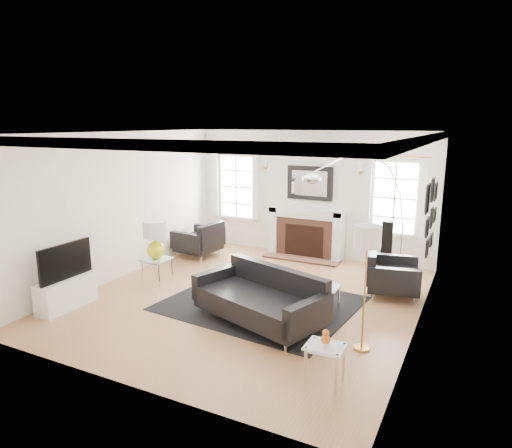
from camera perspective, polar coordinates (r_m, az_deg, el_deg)
The scene contains 25 objects.
floor at distance 7.98m, azimuth -0.97°, elevation -9.22°, with size 6.00×6.00×0.00m, color #A57245.
back_wall at distance 10.28m, azimuth 6.78°, elevation 3.74°, with size 5.50×0.04×2.80m, color white.
front_wall at distance 5.19m, azimuth -16.63°, elevation -5.44°, with size 5.50×0.04×2.80m, color white.
left_wall at distance 9.15m, azimuth -16.46°, elevation 2.23°, with size 0.04×6.00×2.80m, color white.
right_wall at distance 6.78m, azimuth 20.07°, elevation -1.51°, with size 0.04×6.00×2.80m, color white.
ceiling at distance 7.41m, azimuth -1.05°, elevation 11.33°, with size 5.50×6.00×0.02m, color white.
crown_molding at distance 7.41m, azimuth -1.05°, elevation 10.87°, with size 5.50×6.00×0.12m, color white.
fireplace at distance 10.25m, azimuth 6.26°, elevation -1.16°, with size 1.70×0.69×1.11m.
mantel_mirror at distance 10.20m, azimuth 6.73°, elevation 5.09°, with size 1.05×0.07×0.75m.
window_left at distance 10.98m, azimuth -2.44°, elevation 4.68°, with size 1.24×0.15×1.62m.
window_right at distance 9.76m, azimuth 16.96°, elevation 3.16°, with size 1.24×0.15×1.62m.
gallery_wall at distance 8.02m, azimuth 21.03°, elevation 1.47°, with size 0.04×1.73×1.29m.
tv_unit at distance 8.07m, azimuth -22.63°, elevation -7.47°, with size 0.35×1.00×1.09m.
area_rug at distance 7.74m, azimuth 0.60°, elevation -9.86°, with size 2.97×2.47×0.01m, color black.
sofa at distance 6.93m, azimuth 0.74°, elevation -9.42°, with size 2.23×1.51×0.67m.
armchair_left at distance 10.35m, azimuth -6.94°, elevation -2.09°, with size 0.94×1.03×0.65m.
armchair_right at distance 8.32m, azimuth 16.35°, elevation -6.15°, with size 1.04×1.12×0.65m.
coffee_table at distance 7.18m, azimuth 5.73°, elevation -8.23°, with size 1.01×1.01×0.45m.
side_table_left at distance 8.65m, azimuth -12.30°, elevation -4.90°, with size 0.46×0.46×0.51m.
nesting_table at distance 5.46m, azimuth 8.63°, elevation -15.84°, with size 0.44×0.37×0.48m.
gourd_lamp at distance 8.51m, azimuth -12.46°, elevation -1.60°, with size 0.45×0.45×0.71m.
orange_vase at distance 5.37m, azimuth 8.70°, elevation -13.87°, with size 0.11×0.11×0.18m.
arc_floor_lamp at distance 8.83m, azimuth 12.71°, elevation 1.76°, with size 1.77×1.64×2.50m.
stick_floor_lamp at distance 5.94m, azimuth 13.75°, elevation -2.31°, with size 0.34×0.34×1.70m.
speaker_tower at distance 9.46m, azimuth 16.00°, elevation -2.79°, with size 0.21×0.21×1.07m, color black.
Camera 1 is at (3.44, -6.56, 2.95)m, focal length 32.00 mm.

